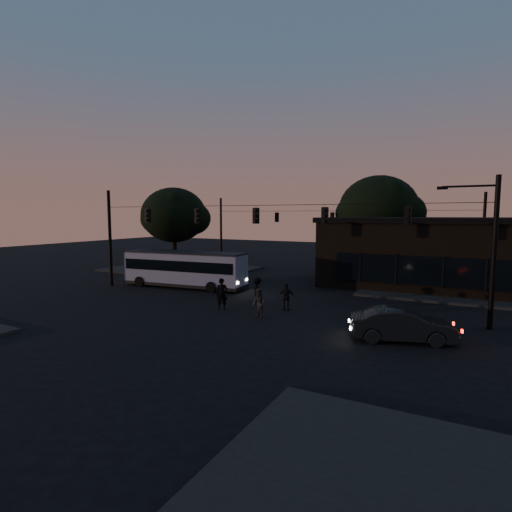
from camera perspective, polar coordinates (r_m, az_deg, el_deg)
The scene contains 14 objects.
ground at distance 22.47m, azimuth -4.84°, elevation -8.57°, with size 120.00×120.00×0.00m, color black.
sidewalk_far_right at distance 32.74m, azimuth 27.93°, elevation -4.52°, with size 14.00×10.00×0.15m, color black.
sidewalk_far_left at distance 41.70m, azimuth -10.62°, elevation -1.82°, with size 14.00×10.00×0.15m, color black.
building at distance 34.48m, azimuth 23.16°, elevation 0.60°, with size 15.40×10.41×5.40m.
tree_behind at distance 41.03m, azimuth 17.08°, elevation 6.46°, with size 7.60×7.60×9.43m.
tree_left at distance 40.55m, azimuth -11.65°, elevation 5.73°, with size 6.40×6.40×8.30m.
signal_rig_near at distance 25.24m, azimuth -0.00°, elevation 3.27°, with size 26.24×0.30×7.50m.
signal_rig_far at distance 40.08m, azimuth 10.81°, elevation 3.79°, with size 26.24×0.30×7.50m.
bus at distance 31.34m, azimuth -10.19°, elevation -1.61°, with size 10.07×3.23×2.78m.
car at distance 19.11m, azimuth 20.19°, elevation -9.23°, with size 1.56×4.47×1.47m, color black.
pedestrian_a at distance 23.76m, azimuth -4.90°, elevation -5.44°, with size 0.69×0.45×1.88m, color black.
pedestrian_b at distance 21.83m, azimuth 0.40°, elevation -6.78°, with size 0.79×0.62×1.63m, color #2F2B2B.
pedestrian_c at distance 23.51m, azimuth 4.37°, elevation -5.86°, with size 0.96×0.40×1.64m, color black.
pedestrian_d at distance 25.36m, azimuth 0.19°, elevation -4.91°, with size 1.10×0.63×1.70m, color black.
Camera 1 is at (11.82, -18.27, 5.61)m, focal length 28.00 mm.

